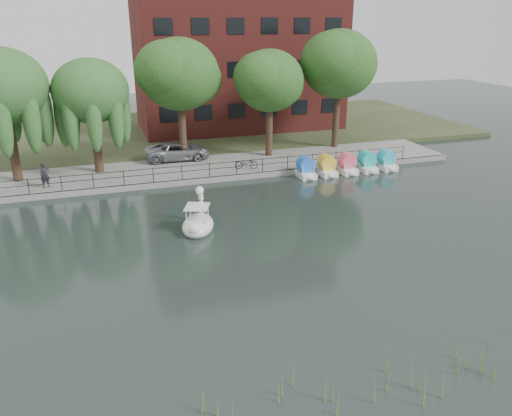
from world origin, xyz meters
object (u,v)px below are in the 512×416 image
bicycle (246,162)px  pedestrian (45,173)px  swan_boat (198,222)px  minivan (178,150)px

bicycle → pedestrian: 14.10m
bicycle → swan_boat: size_ratio=0.55×
swan_boat → pedestrian: bearing=154.0°
bicycle → pedestrian: (-14.09, -0.04, 0.49)m
bicycle → swan_boat: swan_boat is taller
swan_boat → minivan: bearing=106.8°
minivan → swan_boat: (-1.19, -13.53, -0.71)m
pedestrian → bicycle: bearing=-22.0°
pedestrian → swan_boat: pedestrian is taller
bicycle → minivan: bearing=62.9°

